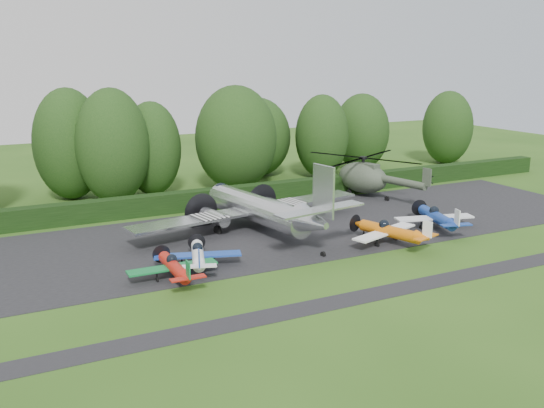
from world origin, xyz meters
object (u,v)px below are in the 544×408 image
light_plane_white (198,255)px  sign_board (447,172)px  helicopter (363,175)px  light_plane_orange (390,231)px  transport_plane (259,209)px  light_plane_blue (437,217)px  light_plane_red (174,267)px

light_plane_white → sign_board: 42.32m
helicopter → light_plane_white: bearing=-137.3°
light_plane_orange → sign_board: (22.64, 18.05, 0.00)m
sign_board → light_plane_orange: bearing=-144.9°
transport_plane → helicopter: (16.70, 7.90, 0.27)m
light_plane_blue → sign_board: bearing=30.8°
transport_plane → light_plane_red: (-10.56, -8.33, -1.09)m
transport_plane → sign_board: (30.83, 9.79, -0.96)m
light_plane_orange → sign_board: size_ratio=2.50×
transport_plane → sign_board: transport_plane is taller
helicopter → sign_board: helicopter is taller
helicopter → sign_board: (14.13, 1.89, -1.23)m
light_plane_blue → light_plane_orange: bearing=179.8°
light_plane_red → light_plane_blue: bearing=3.6°
light_plane_red → light_plane_blue: (25.31, 1.77, 0.14)m
light_plane_white → helicopter: 28.84m
helicopter → sign_board: bearing=20.1°
transport_plane → light_plane_red: transport_plane is taller
light_plane_orange → light_plane_white: bearing=-167.6°
light_plane_white → light_plane_blue: size_ratio=0.89×
transport_plane → light_plane_blue: transport_plane is taller
transport_plane → helicopter: transport_plane is taller
light_plane_red → helicopter: 31.76m
light_plane_red → light_plane_white: bearing=35.6°
light_plane_red → transport_plane: bearing=37.9°
light_plane_red → light_plane_white: 2.93m
light_plane_orange → light_plane_blue: bearing=32.6°
light_plane_blue → helicopter: 14.65m
light_plane_white → light_plane_blue: bearing=-17.8°
transport_plane → helicopter: size_ratio=1.47×
light_plane_red → light_plane_blue: 25.37m
light_plane_red → light_plane_blue: light_plane_blue is taller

